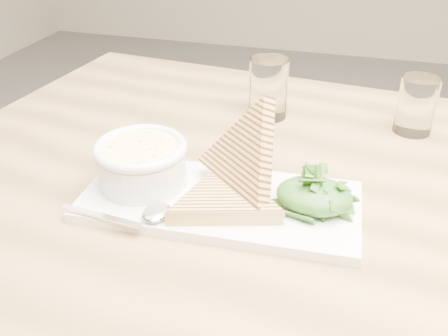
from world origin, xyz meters
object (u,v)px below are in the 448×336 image
(glass_near, at_px, (268,88))
(glass_far, at_px, (416,105))
(platter, at_px, (220,202))
(table_top, at_px, (323,202))
(soup_bowl, at_px, (142,167))

(glass_near, xyz_separation_m, glass_far, (0.26, 0.01, -0.01))
(platter, bearing_deg, glass_far, 50.07)
(table_top, relative_size, soup_bowl, 10.40)
(glass_near, bearing_deg, soup_bowl, -111.64)
(platter, distance_m, glass_near, 0.31)
(table_top, height_order, glass_far, glass_far)
(glass_near, bearing_deg, platter, -90.54)
(glass_near, height_order, glass_far, glass_near)
(table_top, relative_size, glass_near, 11.72)
(table_top, xyz_separation_m, platter, (-0.14, -0.08, 0.03))
(platter, xyz_separation_m, glass_near, (0.00, 0.31, 0.05))
(table_top, distance_m, soup_bowl, 0.27)
(soup_bowl, xyz_separation_m, glass_near, (0.12, 0.30, 0.02))
(table_top, height_order, platter, platter)
(platter, bearing_deg, glass_near, 89.46)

